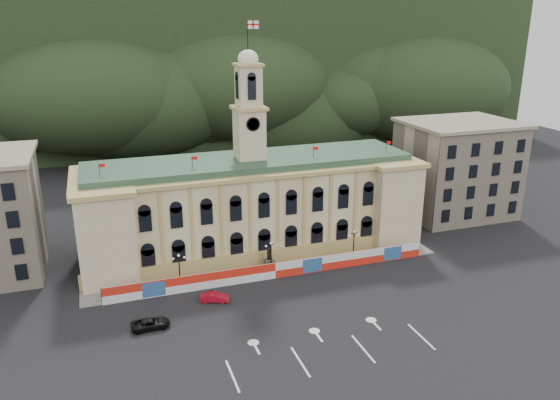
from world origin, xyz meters
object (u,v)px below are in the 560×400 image
object	(u,v)px
red_sedan	(215,297)
lamp_center	(271,254)
black_suv	(151,324)
statue	(269,263)

from	to	relation	value
red_sedan	lamp_center	bearing A→B (deg)	-38.34
red_sedan	black_suv	bearing A→B (deg)	135.16
black_suv	statue	bearing A→B (deg)	-61.07
statue	lamp_center	distance (m)	2.14
statue	red_sedan	bearing A→B (deg)	-145.32
statue	red_sedan	distance (m)	12.44
lamp_center	red_sedan	xyz separation A→B (m)	(-10.22, -6.07, -2.42)
black_suv	lamp_center	bearing A→B (deg)	-63.34
statue	lamp_center	world-z (taller)	lamp_center
lamp_center	red_sedan	world-z (taller)	lamp_center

